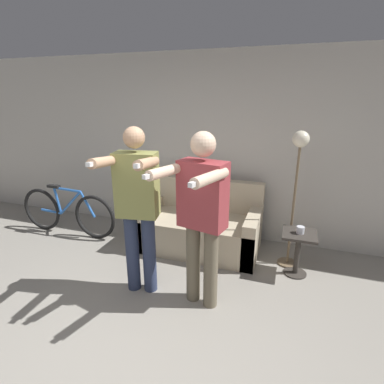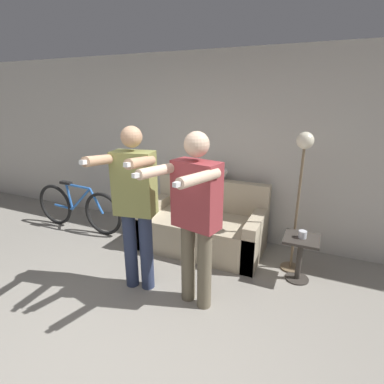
{
  "view_description": "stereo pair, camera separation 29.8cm",
  "coord_description": "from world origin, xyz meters",
  "px_view_note": "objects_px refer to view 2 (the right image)",
  "views": [
    {
      "loc": [
        1.18,
        -1.52,
        2.02
      ],
      "look_at": [
        0.16,
        1.5,
        0.99
      ],
      "focal_mm": 28.0,
      "sensor_mm": 36.0,
      "label": 1
    },
    {
      "loc": [
        1.46,
        -1.42,
        2.02
      ],
      "look_at": [
        0.16,
        1.5,
        0.99
      ],
      "focal_mm": 28.0,
      "sensor_mm": 36.0,
      "label": 2
    }
  ],
  "objects_px": {
    "person_left": "(135,201)",
    "floor_lamp": "(302,171)",
    "person_right": "(195,211)",
    "couch": "(203,228)",
    "cup": "(303,234)",
    "bicycle": "(78,208)",
    "side_table": "(300,250)",
    "cat": "(216,174)"
  },
  "relations": [
    {
      "from": "person_left",
      "to": "floor_lamp",
      "type": "relative_size",
      "value": 1.06
    },
    {
      "from": "person_left",
      "to": "side_table",
      "type": "xyz_separation_m",
      "value": [
        1.58,
        0.86,
        -0.64
      ]
    },
    {
      "from": "couch",
      "to": "person_left",
      "type": "distance_m",
      "value": 1.38
    },
    {
      "from": "side_table",
      "to": "bicycle",
      "type": "xyz_separation_m",
      "value": [
        -3.29,
        0.03,
        -0.02
      ]
    },
    {
      "from": "couch",
      "to": "floor_lamp",
      "type": "height_order",
      "value": "floor_lamp"
    },
    {
      "from": "side_table",
      "to": "person_left",
      "type": "bearing_deg",
      "value": -151.52
    },
    {
      "from": "couch",
      "to": "floor_lamp",
      "type": "bearing_deg",
      "value": -3.89
    },
    {
      "from": "person_right",
      "to": "floor_lamp",
      "type": "xyz_separation_m",
      "value": [
        0.82,
        1.06,
        0.22
      ]
    },
    {
      "from": "couch",
      "to": "bicycle",
      "type": "relative_size",
      "value": 0.99
    },
    {
      "from": "person_left",
      "to": "person_right",
      "type": "bearing_deg",
      "value": -10.03
    },
    {
      "from": "couch",
      "to": "person_left",
      "type": "bearing_deg",
      "value": -104.67
    },
    {
      "from": "person_right",
      "to": "side_table",
      "type": "bearing_deg",
      "value": 55.8
    },
    {
      "from": "side_table",
      "to": "person_right",
      "type": "bearing_deg",
      "value": -136.84
    },
    {
      "from": "cup",
      "to": "bicycle",
      "type": "bearing_deg",
      "value": 179.4
    },
    {
      "from": "couch",
      "to": "person_left",
      "type": "height_order",
      "value": "person_left"
    },
    {
      "from": "person_left",
      "to": "cat",
      "type": "bearing_deg",
      "value": 66.36
    },
    {
      "from": "cat",
      "to": "side_table",
      "type": "relative_size",
      "value": 0.77
    },
    {
      "from": "person_left",
      "to": "floor_lamp",
      "type": "bearing_deg",
      "value": 25.43
    },
    {
      "from": "side_table",
      "to": "cup",
      "type": "xyz_separation_m",
      "value": [
        0.0,
        -0.0,
        0.2
      ]
    },
    {
      "from": "bicycle",
      "to": "person_left",
      "type": "bearing_deg",
      "value": -27.5
    },
    {
      "from": "cat",
      "to": "bicycle",
      "type": "xyz_separation_m",
      "value": [
        -2.06,
        -0.57,
        -0.63
      ]
    },
    {
      "from": "cup",
      "to": "floor_lamp",
      "type": "bearing_deg",
      "value": 115.49
    },
    {
      "from": "person_left",
      "to": "cup",
      "type": "xyz_separation_m",
      "value": [
        1.58,
        0.85,
        -0.44
      ]
    },
    {
      "from": "couch",
      "to": "cup",
      "type": "xyz_separation_m",
      "value": [
        1.28,
        -0.29,
        0.28
      ]
    },
    {
      "from": "couch",
      "to": "floor_lamp",
      "type": "relative_size",
      "value": 0.98
    },
    {
      "from": "cat",
      "to": "floor_lamp",
      "type": "bearing_deg",
      "value": -19.51
    },
    {
      "from": "person_right",
      "to": "person_left",
      "type": "bearing_deg",
      "value": -167.29
    },
    {
      "from": "couch",
      "to": "person_right",
      "type": "relative_size",
      "value": 0.93
    },
    {
      "from": "side_table",
      "to": "couch",
      "type": "bearing_deg",
      "value": 167.52
    },
    {
      "from": "floor_lamp",
      "to": "person_left",
      "type": "bearing_deg",
      "value": -144.46
    },
    {
      "from": "person_right",
      "to": "couch",
      "type": "bearing_deg",
      "value": 120.54
    },
    {
      "from": "floor_lamp",
      "to": "side_table",
      "type": "distance_m",
      "value": 0.89
    },
    {
      "from": "cup",
      "to": "bicycle",
      "type": "distance_m",
      "value": 3.3
    },
    {
      "from": "couch",
      "to": "cup",
      "type": "height_order",
      "value": "couch"
    },
    {
      "from": "person_left",
      "to": "floor_lamp",
      "type": "distance_m",
      "value": 1.84
    },
    {
      "from": "cup",
      "to": "person_right",
      "type": "bearing_deg",
      "value": -137.02
    },
    {
      "from": "person_right",
      "to": "cup",
      "type": "bearing_deg",
      "value": 55.62
    },
    {
      "from": "floor_lamp",
      "to": "bicycle",
      "type": "xyz_separation_m",
      "value": [
        -3.19,
        -0.17,
        -0.88
      ]
    },
    {
      "from": "couch",
      "to": "cat",
      "type": "bearing_deg",
      "value": 80.6
    },
    {
      "from": "couch",
      "to": "side_table",
      "type": "height_order",
      "value": "couch"
    },
    {
      "from": "person_right",
      "to": "cat",
      "type": "bearing_deg",
      "value": 114.82
    },
    {
      "from": "person_left",
      "to": "cat",
      "type": "xyz_separation_m",
      "value": [
        0.35,
        1.46,
        -0.03
      ]
    }
  ]
}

